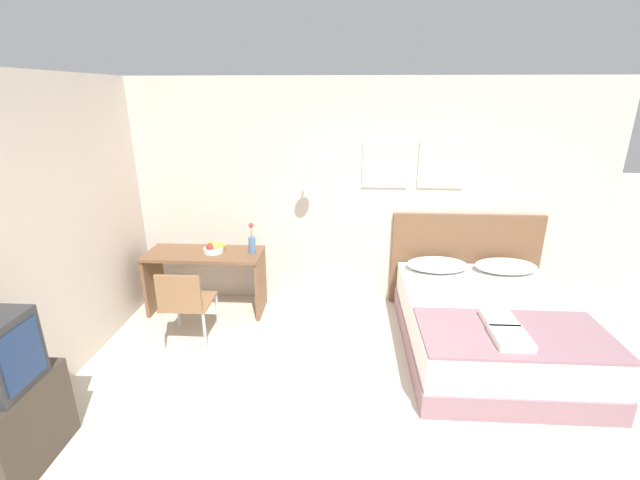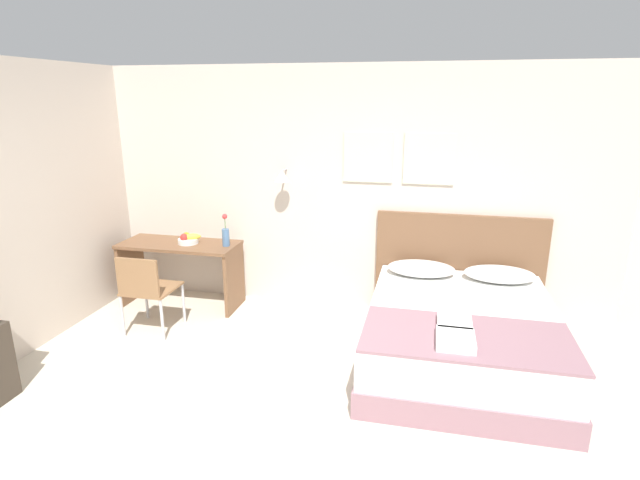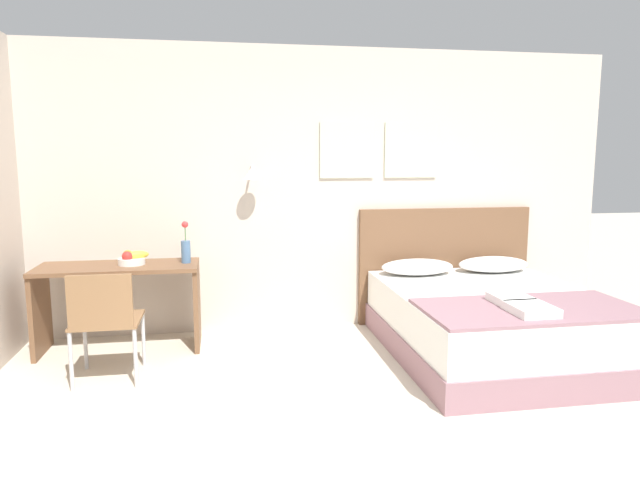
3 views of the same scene
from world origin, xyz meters
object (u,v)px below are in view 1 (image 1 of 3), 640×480
Objects in this scene: pillow_left at (437,265)px; fruit_bowl at (213,248)px; folded_towel_mid_bed at (511,338)px; pillow_right at (506,266)px; tv_stand at (14,426)px; folded_towel_near_foot at (499,320)px; throw_blanket at (515,334)px; flower_vase at (252,243)px; desk at (206,269)px; desk_chair at (185,301)px; bed at (489,327)px; headboard at (464,260)px.

pillow_left is 2.57m from fruit_bowl.
folded_towel_mid_bed is 1.26× the size of fruit_bowl.
tv_stand is at bearing -149.85° from pillow_right.
folded_towel_near_foot and folded_towel_mid_bed have the same top height.
fruit_bowl is (-2.95, 1.29, 0.23)m from throw_blanket.
flower_vase is at bearing 62.61° from tv_stand.
folded_towel_near_foot is 0.22× the size of desk.
desk_chair is at bearing -96.72° from fruit_bowl.
throw_blanket is at bearing 15.32° from tv_stand.
bed is 1.29× the size of throw_blanket.
headboard reaches higher than bed.
desk is at bearing 91.68° from desk_chair.
fruit_bowl is (-2.86, 1.43, 0.19)m from folded_towel_mid_bed.
pillow_right is at bearing 1.23° from desk.
pillow_left is at bearing -143.86° from headboard.
flower_vase is at bearing 1.25° from desk.
headboard is at bearing 35.64° from tv_stand.
flower_vase is (-2.50, -0.34, 0.29)m from headboard.
headboard is 2.54m from flower_vase.
desk is at bearing 159.03° from folded_towel_near_foot.
bed is at bearing 1.22° from desk_chair.
desk is at bearing -178.42° from pillow_left.
throw_blanket is at bearing -27.39° from flower_vase.
desk reaches higher than throw_blanket.
fruit_bowl is at bearing 153.40° from folded_towel_mid_bed.
folded_towel_near_foot is at bearing -76.28° from pillow_left.
bed is 7.71× the size of fruit_bowl.
pillow_right is 4.72m from tv_stand.
fruit_bowl is (0.11, 0.01, 0.26)m from desk.
fruit_bowl reaches higher than bed.
fruit_bowl is at bearing -178.52° from pillow_left.
pillow_left is at bearing 116.60° from bed.
fruit_bowl is 0.46m from flower_vase.
flower_vase is (-2.50, 0.70, 0.59)m from bed.
desk_chair is at bearing -162.62° from pillow_left.
bed is 1.09m from headboard.
pillow_left is 0.98× the size of tv_stand.
throw_blanket is at bearing -90.00° from bed.
bed is 0.56m from folded_towel_near_foot.
fruit_bowl is (-2.95, -0.35, 0.22)m from headboard.
fruit_bowl reaches higher than folded_towel_mid_bed.
fruit_bowl is at bearing 156.38° from throw_blanket.
desk is at bearing -178.77° from pillow_right.
tv_stand is (-4.07, -2.37, -0.30)m from pillow_right.
flower_vase is (0.54, 0.77, 0.36)m from desk_chair.
fruit_bowl reaches higher than pillow_right.
flower_vase reaches higher than tv_stand.
desk is 2.39m from tv_stand.
desk is at bearing 157.27° from throw_blanket.
desk is at bearing 154.39° from folded_towel_mid_bed.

